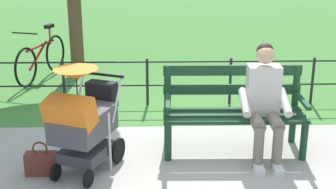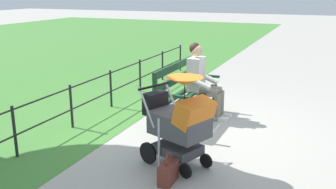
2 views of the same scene
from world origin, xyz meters
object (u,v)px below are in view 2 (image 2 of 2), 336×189
park_bench (183,90)px  person_on_bench (202,79)px  handbag (168,172)px  stroller (180,121)px

park_bench → person_on_bench: 0.41m
person_on_bench → handbag: size_ratio=3.45×
handbag → stroller: bearing=-175.1°
person_on_bench → stroller: (1.94, 0.34, -0.08)m
park_bench → person_on_bench: bearing=143.7°
stroller → handbag: size_ratio=3.11×
park_bench → stroller: stroller is taller
park_bench → handbag: size_ratio=4.34×
handbag → park_bench: bearing=-164.0°
stroller → handbag: 0.65m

